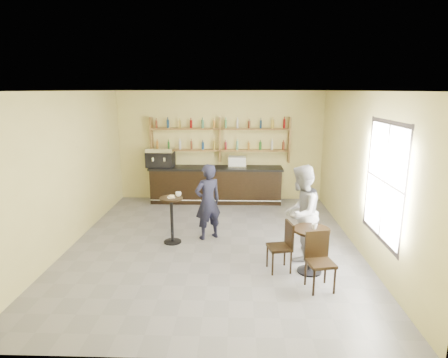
{
  "coord_description": "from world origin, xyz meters",
  "views": [
    {
      "loc": [
        0.47,
        -7.44,
        3.23
      ],
      "look_at": [
        0.2,
        0.8,
        1.25
      ],
      "focal_mm": 30.0,
      "sensor_mm": 36.0,
      "label": 1
    }
  ],
  "objects_px": {
    "chair_west": "(279,247)",
    "patron_second": "(301,213)",
    "bar_counter": "(216,184)",
    "espresso_machine": "(160,157)",
    "chair_south": "(321,262)",
    "pedestal_table": "(172,220)",
    "pastry_case": "(237,162)",
    "cafe_table": "(310,251)",
    "man_main": "(208,202)"
  },
  "relations": [
    {
      "from": "bar_counter",
      "to": "pedestal_table",
      "type": "bearing_deg",
      "value": -104.3
    },
    {
      "from": "bar_counter",
      "to": "chair_south",
      "type": "bearing_deg",
      "value": -68.13
    },
    {
      "from": "cafe_table",
      "to": "patron_second",
      "type": "distance_m",
      "value": 0.78
    },
    {
      "from": "pedestal_table",
      "to": "chair_west",
      "type": "relative_size",
      "value": 1.1
    },
    {
      "from": "bar_counter",
      "to": "pastry_case",
      "type": "height_order",
      "value": "pastry_case"
    },
    {
      "from": "espresso_machine",
      "to": "bar_counter",
      "type": "bearing_deg",
      "value": 4.43
    },
    {
      "from": "cafe_table",
      "to": "chair_south",
      "type": "height_order",
      "value": "chair_south"
    },
    {
      "from": "pastry_case",
      "to": "chair_west",
      "type": "xyz_separation_m",
      "value": [
        0.76,
        -4.28,
        -0.74
      ]
    },
    {
      "from": "pedestal_table",
      "to": "man_main",
      "type": "distance_m",
      "value": 0.87
    },
    {
      "from": "chair_south",
      "to": "espresso_machine",
      "type": "bearing_deg",
      "value": 114.54
    },
    {
      "from": "cafe_table",
      "to": "patron_second",
      "type": "bearing_deg",
      "value": 99.78
    },
    {
      "from": "pastry_case",
      "to": "pedestal_table",
      "type": "distance_m",
      "value": 3.43
    },
    {
      "from": "pastry_case",
      "to": "chair_west",
      "type": "distance_m",
      "value": 4.4
    },
    {
      "from": "man_main",
      "to": "chair_west",
      "type": "xyz_separation_m",
      "value": [
        1.4,
        -1.49,
        -0.38
      ]
    },
    {
      "from": "pastry_case",
      "to": "patron_second",
      "type": "relative_size",
      "value": 0.28
    },
    {
      "from": "man_main",
      "to": "chair_west",
      "type": "bearing_deg",
      "value": 102.18
    },
    {
      "from": "chair_west",
      "to": "chair_south",
      "type": "relative_size",
      "value": 0.96
    },
    {
      "from": "espresso_machine",
      "to": "patron_second",
      "type": "bearing_deg",
      "value": -43.06
    },
    {
      "from": "patron_second",
      "to": "bar_counter",
      "type": "bearing_deg",
      "value": -126.23
    },
    {
      "from": "pedestal_table",
      "to": "espresso_machine",
      "type": "bearing_deg",
      "value": 105.06
    },
    {
      "from": "bar_counter",
      "to": "pastry_case",
      "type": "distance_m",
      "value": 0.91
    },
    {
      "from": "pedestal_table",
      "to": "cafe_table",
      "type": "xyz_separation_m",
      "value": [
        2.71,
        -1.27,
        -0.09
      ]
    },
    {
      "from": "espresso_machine",
      "to": "cafe_table",
      "type": "distance_m",
      "value": 5.66
    },
    {
      "from": "pedestal_table",
      "to": "pastry_case",
      "type": "bearing_deg",
      "value": 65.47
    },
    {
      "from": "pastry_case",
      "to": "bar_counter",
      "type": "bearing_deg",
      "value": 172.43
    },
    {
      "from": "espresso_machine",
      "to": "chair_south",
      "type": "distance_m",
      "value": 6.15
    },
    {
      "from": "chair_west",
      "to": "patron_second",
      "type": "height_order",
      "value": "patron_second"
    },
    {
      "from": "pedestal_table",
      "to": "cafe_table",
      "type": "distance_m",
      "value": 2.99
    },
    {
      "from": "pastry_case",
      "to": "cafe_table",
      "type": "bearing_deg",
      "value": -80.72
    },
    {
      "from": "espresso_machine",
      "to": "patron_second",
      "type": "xyz_separation_m",
      "value": [
        3.43,
        -3.74,
        -0.39
      ]
    },
    {
      "from": "pastry_case",
      "to": "man_main",
      "type": "xyz_separation_m",
      "value": [
        -0.64,
        -2.79,
        -0.35
      ]
    },
    {
      "from": "cafe_table",
      "to": "bar_counter",
      "type": "bearing_deg",
      "value": 114.01
    },
    {
      "from": "espresso_machine",
      "to": "man_main",
      "type": "height_order",
      "value": "man_main"
    },
    {
      "from": "chair_west",
      "to": "pedestal_table",
      "type": "bearing_deg",
      "value": -131.21
    },
    {
      "from": "chair_west",
      "to": "patron_second",
      "type": "relative_size",
      "value": 0.49
    },
    {
      "from": "man_main",
      "to": "patron_second",
      "type": "distance_m",
      "value": 2.08
    },
    {
      "from": "bar_counter",
      "to": "chair_south",
      "type": "xyz_separation_m",
      "value": [
        1.98,
        -4.93,
        -0.04
      ]
    },
    {
      "from": "chair_west",
      "to": "chair_south",
      "type": "bearing_deg",
      "value": 30.93
    },
    {
      "from": "man_main",
      "to": "patron_second",
      "type": "bearing_deg",
      "value": 121.65
    },
    {
      "from": "cafe_table",
      "to": "chair_south",
      "type": "xyz_separation_m",
      "value": [
        0.05,
        -0.6,
        0.06
      ]
    },
    {
      "from": "chair_west",
      "to": "pastry_case",
      "type": "bearing_deg",
      "value": 178.31
    },
    {
      "from": "man_main",
      "to": "patron_second",
      "type": "relative_size",
      "value": 0.91
    },
    {
      "from": "pastry_case",
      "to": "chair_south",
      "type": "distance_m",
      "value": 5.16
    },
    {
      "from": "patron_second",
      "to": "pastry_case",
      "type": "bearing_deg",
      "value": -134.34
    },
    {
      "from": "chair_south",
      "to": "patron_second",
      "type": "height_order",
      "value": "patron_second"
    },
    {
      "from": "bar_counter",
      "to": "pastry_case",
      "type": "relative_size",
      "value": 7.47
    },
    {
      "from": "bar_counter",
      "to": "espresso_machine",
      "type": "height_order",
      "value": "espresso_machine"
    },
    {
      "from": "chair_west",
      "to": "chair_south",
      "type": "xyz_separation_m",
      "value": [
        0.6,
        -0.65,
        0.02
      ]
    },
    {
      "from": "pedestal_table",
      "to": "patron_second",
      "type": "distance_m",
      "value": 2.73
    },
    {
      "from": "man_main",
      "to": "chair_south",
      "type": "height_order",
      "value": "man_main"
    }
  ]
}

